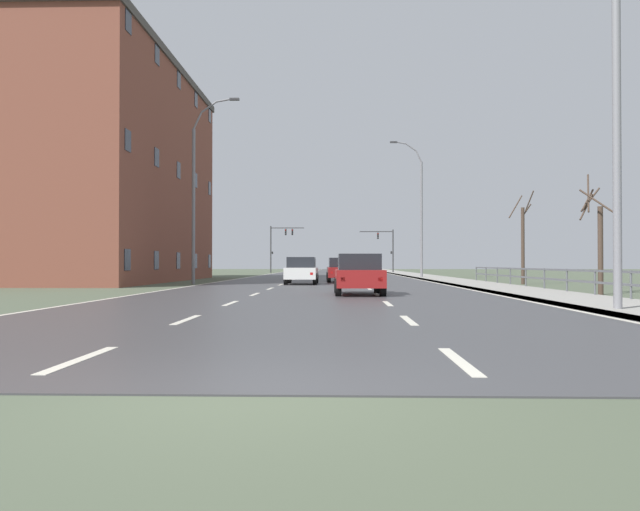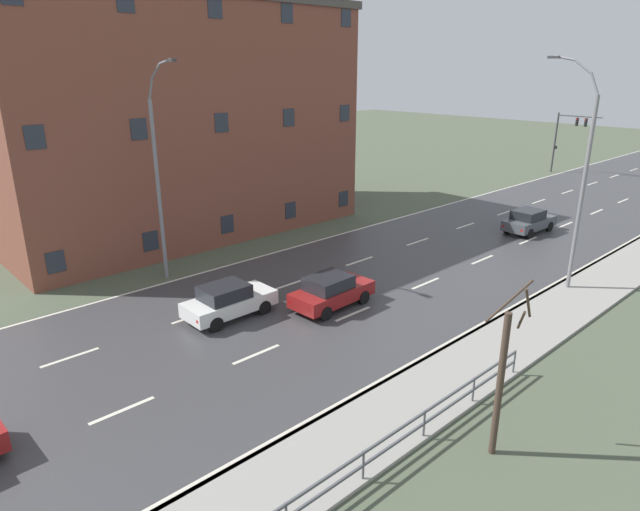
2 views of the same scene
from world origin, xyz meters
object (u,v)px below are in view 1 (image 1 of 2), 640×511
(street_lamp_foreground, at_px, (609,74))
(street_lamp_left_bank, at_px, (197,193))
(traffic_signal_left, at_px, (279,241))
(street_lamp_midground, at_px, (419,211))
(car_near_left, at_px, (302,270))
(car_far_left, at_px, (359,274))
(brick_building, at_px, (92,173))
(traffic_signal_right, at_px, (387,245))
(car_far_right, at_px, (341,270))
(car_distant, at_px, (343,268))

(street_lamp_foreground, bearing_deg, street_lamp_left_bank, 125.29)
(street_lamp_left_bank, xyz_separation_m, traffic_signal_left, (0.56, 44.80, -1.17))
(traffic_signal_left, bearing_deg, street_lamp_midground, -65.14)
(street_lamp_left_bank, xyz_separation_m, car_near_left, (6.19, -0.34, -4.53))
(street_lamp_left_bank, bearing_deg, car_far_left, -53.52)
(street_lamp_midground, xyz_separation_m, street_lamp_left_bank, (-14.85, -13.97, -0.09))
(car_far_left, distance_m, brick_building, 25.75)
(street_lamp_foreground, xyz_separation_m, street_lamp_left_bank, (-14.83, 20.96, -0.46))
(traffic_signal_right, xyz_separation_m, car_far_right, (-6.04, -39.34, -2.82))
(street_lamp_foreground, height_order, car_distant, street_lamp_foreground)
(brick_building, bearing_deg, traffic_signal_left, 77.14)
(car_near_left, xyz_separation_m, car_distant, (2.59, 22.24, 0.00))
(traffic_signal_left, height_order, car_far_left, traffic_signal_left)
(car_far_left, bearing_deg, street_lamp_midground, 76.46)
(street_lamp_left_bank, height_order, car_far_left, street_lamp_left_bank)
(traffic_signal_right, bearing_deg, car_far_left, -95.63)
(street_lamp_left_bank, relative_size, traffic_signal_right, 1.98)
(traffic_signal_left, relative_size, car_distant, 1.46)
(car_distant, bearing_deg, traffic_signal_left, 112.37)
(car_distant, xyz_separation_m, car_far_left, (0.30, -34.17, 0.00))
(car_distant, bearing_deg, brick_building, -133.62)
(street_lamp_foreground, height_order, street_lamp_midground, street_lamp_foreground)
(traffic_signal_left, distance_m, car_near_left, 45.61)
(car_near_left, distance_m, car_far_right, 4.70)
(traffic_signal_right, xyz_separation_m, car_far_left, (-5.46, -55.38, -2.82))
(traffic_signal_right, distance_m, brick_building, 44.27)
(street_lamp_foreground, xyz_separation_m, brick_building, (-23.26, 26.40, 1.58))
(street_lamp_foreground, xyz_separation_m, car_distant, (-6.06, 42.86, -4.98))
(street_lamp_left_bank, xyz_separation_m, car_distant, (8.78, 21.90, -4.53))
(street_lamp_midground, bearing_deg, car_distant, 127.46)
(street_lamp_midground, height_order, street_lamp_left_bank, street_lamp_midground)
(car_far_left, xyz_separation_m, brick_building, (-17.50, 17.71, 6.56))
(street_lamp_foreground, relative_size, brick_building, 0.51)
(brick_building, bearing_deg, car_distant, 43.74)
(car_far_right, distance_m, brick_building, 18.23)
(street_lamp_left_bank, height_order, brick_building, brick_building)
(car_near_left, bearing_deg, traffic_signal_right, 79.14)
(traffic_signal_left, bearing_deg, car_near_left, -82.90)
(car_far_left, distance_m, car_far_right, 16.04)
(car_distant, distance_m, car_far_left, 34.18)
(car_near_left, relative_size, brick_building, 0.18)
(car_near_left, bearing_deg, brick_building, 158.45)
(street_lamp_left_bank, bearing_deg, street_lamp_foreground, -54.71)
(street_lamp_foreground, distance_m, traffic_signal_right, 64.10)
(car_far_right, bearing_deg, street_lamp_left_bank, -158.25)
(street_lamp_foreground, distance_m, traffic_signal_left, 67.31)
(brick_building, bearing_deg, street_lamp_midground, 20.14)
(traffic_signal_right, bearing_deg, traffic_signal_left, 173.07)
(car_far_left, bearing_deg, car_far_right, 90.93)
(car_near_left, bearing_deg, street_lamp_left_bank, 176.91)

